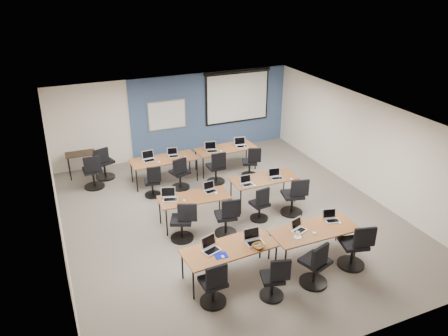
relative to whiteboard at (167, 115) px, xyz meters
name	(u,v)px	position (x,y,z in m)	size (l,w,h in m)	color
floor	(231,217)	(0.30, -4.43, -1.45)	(8.00, 9.00, 0.02)	#6B6354
ceiling	(231,116)	(0.30, -4.43, 1.25)	(8.00, 9.00, 0.02)	white
wall_back	(175,116)	(0.30, 0.07, -0.10)	(8.00, 0.04, 2.70)	beige
wall_front	(348,281)	(0.30, -8.93, -0.10)	(8.00, 0.04, 2.70)	beige
wall_left	(57,201)	(-3.70, -4.43, -0.10)	(0.04, 9.00, 2.70)	beige
wall_right	(364,145)	(4.30, -4.43, -0.10)	(0.04, 9.00, 2.70)	beige
blue_accent_panel	(211,112)	(1.55, 0.04, -0.10)	(5.50, 0.04, 2.70)	#3D5977
whiteboard	(167,115)	(0.00, 0.00, 0.00)	(1.28, 0.03, 0.98)	#AAABAB
projector_screen	(237,94)	(2.50, -0.02, 0.44)	(2.40, 0.10, 1.82)	black
training_table_front_left	(229,249)	(-0.69, -6.56, -0.76)	(1.89, 0.79, 0.73)	#A4783B
training_table_front_right	(314,231)	(1.25, -6.67, -0.76)	(1.90, 0.79, 0.73)	#A37438
training_table_mid_left	(194,199)	(-0.63, -4.30, -0.77)	(1.71, 0.71, 0.73)	#A97C48
training_table_mid_right	(264,180)	(1.42, -4.06, -0.77)	(1.75, 0.73, 0.73)	#9D6645
training_table_back_left	(164,160)	(-0.66, -1.78, -0.76)	(1.92, 0.80, 0.73)	#905F37
training_table_back_right	(226,149)	(1.33, -1.72, -0.76)	(1.87, 0.78, 0.73)	olive
laptop_0	(210,247)	(-1.06, -6.48, -0.65)	(0.35, 0.30, 0.27)	silver
mouse_0	(223,257)	(-0.93, -6.80, -0.71)	(0.06, 0.09, 0.03)	white
task_chair_0	(214,287)	(-1.27, -7.18, -1.04)	(0.51, 0.51, 0.99)	black
laptop_1	(253,239)	(-0.15, -6.57, -0.65)	(0.35, 0.30, 0.27)	#B6B6B6
mouse_1	(259,244)	(-0.09, -6.70, -0.71)	(0.05, 0.09, 0.03)	white
task_chair_1	(274,282)	(-0.15, -7.47, -1.06)	(0.48, 0.47, 0.96)	black
laptop_2	(298,228)	(0.92, -6.55, -0.66)	(0.31, 0.26, 0.24)	#B2B2B7
mouse_2	(314,233)	(1.15, -6.80, -0.71)	(0.07, 0.10, 0.04)	white
task_chair_2	(316,267)	(0.78, -7.46, -1.02)	(0.59, 0.57, 1.04)	black
laptop_3	(331,218)	(1.80, -6.50, -0.66)	(0.30, 0.26, 0.23)	#A7A7AD
mouse_3	(340,223)	(1.89, -6.69, -0.71)	(0.06, 0.10, 0.03)	white
task_chair_3	(355,249)	(1.88, -7.28, -1.01)	(0.58, 0.58, 1.05)	black
laptop_4	(169,196)	(-1.20, -4.16, -0.65)	(0.36, 0.30, 0.27)	#B5B4BB
mouse_4	(184,200)	(-0.90, -4.39, -0.71)	(0.05, 0.09, 0.03)	white
task_chair_4	(183,224)	(-1.12, -4.90, -1.03)	(0.58, 0.54, 1.02)	black
laptop_5	(210,189)	(-0.16, -4.17, -0.66)	(0.30, 0.26, 0.23)	#B3B3BC
mouse_5	(216,193)	(-0.07, -4.35, -0.71)	(0.06, 0.10, 0.04)	white
task_chair_5	(227,220)	(-0.11, -5.12, -1.03)	(0.53, 0.53, 1.01)	black
laptop_6	(247,182)	(0.85, -4.20, -0.66)	(0.30, 0.26, 0.23)	#B8B8B8
mouse_6	(255,185)	(1.00, -4.34, -0.71)	(0.06, 0.10, 0.04)	white
task_chair_6	(260,207)	(0.92, -4.83, -1.06)	(0.46, 0.46, 0.95)	black
laptop_7	(276,176)	(1.71, -4.16, -0.66)	(0.32, 0.27, 0.25)	#B5B5B5
mouse_7	(291,179)	(2.05, -4.40, -0.71)	(0.06, 0.09, 0.03)	white
task_chair_7	(294,199)	(1.85, -4.90, -1.02)	(0.57, 0.57, 1.04)	black
laptop_8	(149,158)	(-1.08, -1.69, -0.65)	(0.35, 0.30, 0.27)	silver
mouse_8	(159,162)	(-0.85, -1.95, -0.71)	(0.06, 0.10, 0.04)	white
task_chair_8	(153,184)	(-1.21, -2.55, -1.06)	(0.46, 0.46, 0.95)	black
laptop_9	(173,154)	(-0.34, -1.68, -0.66)	(0.31, 0.26, 0.24)	#B3B4BE
mouse_9	(185,157)	(-0.05, -1.91, -0.71)	(0.07, 0.10, 0.04)	white
task_chair_9	(180,176)	(-0.38, -2.41, -1.03)	(0.54, 0.53, 1.01)	black
laptop_10	(211,149)	(0.84, -1.76, -0.65)	(0.36, 0.30, 0.27)	#A4A4B1
mouse_10	(221,151)	(1.09, -1.92, -0.71)	(0.06, 0.10, 0.04)	white
task_chair_10	(217,170)	(0.71, -2.47, -1.03)	(0.53, 0.53, 1.01)	black
laptop_11	(241,144)	(1.83, -1.77, -0.65)	(0.36, 0.31, 0.27)	#A7A7AD
mouse_11	(244,147)	(1.90, -1.87, -0.71)	(0.06, 0.10, 0.04)	white
task_chair_11	(251,164)	(1.83, -2.46, -1.06)	(0.50, 0.48, 0.96)	black
blue_mousepad	(221,256)	(-0.94, -6.74, -0.72)	(0.25, 0.21, 0.01)	#07139F
snack_bowl	(259,246)	(-0.15, -6.79, -0.69)	(0.27, 0.27, 0.07)	brown
snack_plate	(298,237)	(0.76, -6.78, -0.71)	(0.16, 0.16, 0.01)	white
coffee_cup	(298,233)	(0.80, -6.72, -0.68)	(0.07, 0.07, 0.06)	silver
utility_table	(81,156)	(-2.85, -0.43, -0.80)	(0.86, 0.48, 0.75)	black
spare_chair_a	(104,166)	(-2.27, -0.88, -1.02)	(0.58, 0.56, 1.04)	black
spare_chair_b	(93,174)	(-2.65, -1.39, -1.01)	(0.58, 0.58, 1.05)	black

